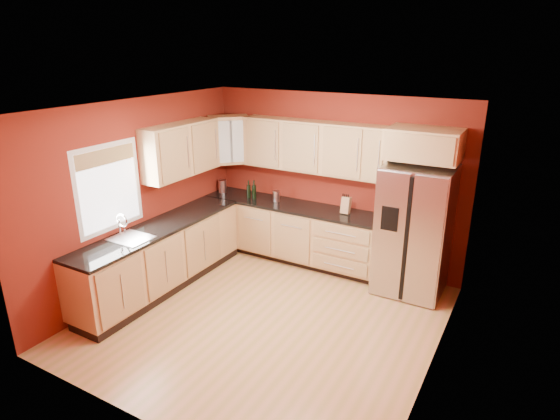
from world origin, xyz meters
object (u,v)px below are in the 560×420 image
Objects in this scene: wine_bottle_a at (249,189)px; soap_dispenser at (377,214)px; canister_left at (222,186)px; knife_block at (346,205)px; refrigerator at (414,230)px.

wine_bottle_a is 1.74× the size of soap_dispenser.
soap_dispenser is (2.65, 0.04, -0.02)m from canister_left.
wine_bottle_a reaches higher than knife_block.
knife_block is (1.64, 0.09, -0.02)m from wine_bottle_a.
refrigerator is 10.77× the size of soap_dispenser.
refrigerator is at bearing -0.66° from wine_bottle_a.
canister_left is 2.65m from soap_dispenser.
wine_bottle_a reaches higher than soap_dispenser.
canister_left reaches higher than soap_dispenser.
refrigerator is at bearing -0.98° from canister_left.
soap_dispenser is at bearing -3.74° from knife_block.
knife_block reaches higher than soap_dispenser.
soap_dispenser is at bearing 0.85° from canister_left.
wine_bottle_a is 2.12m from soap_dispenser.
wine_bottle_a is 1.19× the size of knife_block.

